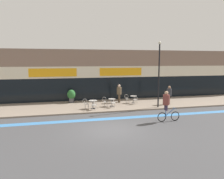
# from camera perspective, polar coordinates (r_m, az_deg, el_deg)

# --- Properties ---
(ground_plane) EXTENTS (120.00, 120.00, 0.00)m
(ground_plane) POSITION_cam_1_polar(r_m,az_deg,el_deg) (13.90, -0.48, -10.50)
(ground_plane) COLOR #424244
(sidewalk_slab) EXTENTS (40.00, 5.50, 0.12)m
(sidewalk_slab) POSITION_cam_1_polar(r_m,az_deg,el_deg) (20.78, -5.09, -4.29)
(sidewalk_slab) COLOR gray
(sidewalk_slab) RESTS_ON ground
(storefront_facade) EXTENTS (40.00, 4.06, 5.48)m
(storefront_facade) POSITION_cam_1_polar(r_m,az_deg,el_deg) (25.07, -6.80, 3.85)
(storefront_facade) COLOR #7F6656
(storefront_facade) RESTS_ON ground
(bike_lane_stripe) EXTENTS (36.00, 0.70, 0.01)m
(bike_lane_stripe) POSITION_cam_1_polar(r_m,az_deg,el_deg) (16.33, -2.59, -7.75)
(bike_lane_stripe) COLOR #3D7AB7
(bike_lane_stripe) RESTS_ON ground
(bistro_table_0) EXTENTS (0.76, 0.76, 0.73)m
(bistro_table_0) POSITION_cam_1_polar(r_m,az_deg,el_deg) (19.24, -5.00, -3.46)
(bistro_table_0) COLOR black
(bistro_table_0) RESTS_ON sidewalk_slab
(bistro_table_1) EXTENTS (0.65, 0.65, 0.71)m
(bistro_table_1) POSITION_cam_1_polar(r_m,az_deg,el_deg) (20.13, -0.06, -3.02)
(bistro_table_1) COLOR black
(bistro_table_1) RESTS_ON sidewalk_slab
(bistro_table_2) EXTENTS (0.60, 0.60, 0.72)m
(bistro_table_2) POSITION_cam_1_polar(r_m,az_deg,el_deg) (21.79, 5.57, -2.23)
(bistro_table_2) COLOR black
(bistro_table_2) RESTS_ON sidewalk_slab
(cafe_chair_0_near) EXTENTS (0.41, 0.58, 0.90)m
(cafe_chair_0_near) POSITION_cam_1_polar(r_m,az_deg,el_deg) (18.64, -4.71, -3.85)
(cafe_chair_0_near) COLOR #B7B2AD
(cafe_chair_0_near) RESTS_ON sidewalk_slab
(cafe_chair_0_side) EXTENTS (0.58, 0.41, 0.90)m
(cafe_chair_0_side) POSITION_cam_1_polar(r_m,az_deg,el_deg) (19.16, -6.85, -3.56)
(cafe_chair_0_side) COLOR #B7B2AD
(cafe_chair_0_side) RESTS_ON sidewalk_slab
(cafe_chair_1_near) EXTENTS (0.45, 0.60, 0.90)m
(cafe_chair_1_near) POSITION_cam_1_polar(r_m,az_deg,el_deg) (19.53, 0.34, -3.30)
(cafe_chair_1_near) COLOR #B7B2AD
(cafe_chair_1_near) RESTS_ON sidewalk_slab
(cafe_chair_1_side) EXTENTS (0.58, 0.42, 0.90)m
(cafe_chair_1_side) POSITION_cam_1_polar(r_m,az_deg,el_deg) (19.99, -1.80, -3.05)
(cafe_chair_1_side) COLOR #B7B2AD
(cafe_chair_1_side) RESTS_ON sidewalk_slab
(cafe_chair_2_near) EXTENTS (0.43, 0.59, 0.90)m
(cafe_chair_2_near) POSITION_cam_1_polar(r_m,az_deg,el_deg) (21.21, 6.14, -2.48)
(cafe_chair_2_near) COLOR #B7B2AD
(cafe_chair_2_near) RESTS_ON sidewalk_slab
(cafe_chair_2_side) EXTENTS (0.58, 0.41, 0.90)m
(cafe_chair_2_side) POSITION_cam_1_polar(r_m,az_deg,el_deg) (21.60, 4.00, -2.28)
(cafe_chair_2_side) COLOR #B7B2AD
(cafe_chair_2_side) RESTS_ON sidewalk_slab
(planter_pot) EXTENTS (0.81, 0.81, 1.32)m
(planter_pot) POSITION_cam_1_polar(r_m,az_deg,el_deg) (22.26, -10.56, -1.52)
(planter_pot) COLOR #4C4C51
(planter_pot) RESTS_ON sidewalk_slab
(lamp_post) EXTENTS (0.26, 0.26, 5.87)m
(lamp_post) POSITION_cam_1_polar(r_m,az_deg,el_deg) (19.90, 12.18, 4.94)
(lamp_post) COLOR black
(lamp_post) RESTS_ON sidewalk_slab
(cyclist_0) EXTENTS (1.74, 0.49, 2.20)m
(cyclist_0) POSITION_cam_1_polar(r_m,az_deg,el_deg) (15.93, 14.10, -3.57)
(cyclist_0) COLOR black
(cyclist_0) RESTS_ON ground
(pedestrian_near_end) EXTENTS (0.54, 0.54, 1.77)m
(pedestrian_near_end) POSITION_cam_1_polar(r_m,az_deg,el_deg) (21.77, 14.70, -1.00)
(pedestrian_near_end) COLOR #4C3D2D
(pedestrian_near_end) RESTS_ON sidewalk_slab
(pedestrian_far_end) EXTENTS (0.50, 0.50, 1.82)m
(pedestrian_far_end) POSITION_cam_1_polar(r_m,az_deg,el_deg) (21.96, 1.88, -0.61)
(pedestrian_far_end) COLOR #4C3D2D
(pedestrian_far_end) RESTS_ON sidewalk_slab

